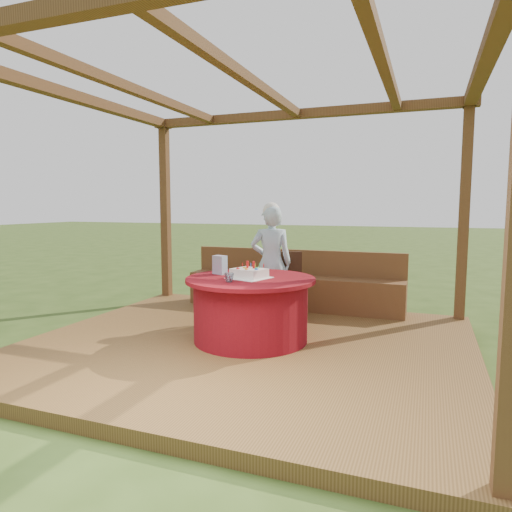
% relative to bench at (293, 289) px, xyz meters
% --- Properties ---
extents(ground, '(60.00, 60.00, 0.00)m').
position_rel_bench_xyz_m(ground, '(0.00, -1.72, -0.38)').
color(ground, '#2F4717').
rests_on(ground, ground).
extents(deck, '(4.50, 4.00, 0.12)m').
position_rel_bench_xyz_m(deck, '(0.00, -1.72, -0.32)').
color(deck, brown).
rests_on(deck, ground).
extents(pergola, '(4.50, 4.00, 2.72)m').
position_rel_bench_xyz_m(pergola, '(0.00, -1.72, 2.02)').
color(pergola, brown).
rests_on(pergola, deck).
extents(bench, '(3.00, 0.42, 0.80)m').
position_rel_bench_xyz_m(bench, '(0.00, 0.00, 0.00)').
color(bench, brown).
rests_on(bench, deck).
extents(table, '(1.35, 1.35, 0.67)m').
position_rel_bench_xyz_m(table, '(0.01, -1.65, 0.08)').
color(table, maroon).
rests_on(table, deck).
extents(chair, '(0.51, 0.51, 0.84)m').
position_rel_bench_xyz_m(chair, '(0.09, -0.58, 0.19)').
color(chair, '#341D10').
rests_on(chair, deck).
extents(elderly_woman, '(0.60, 0.49, 1.46)m').
position_rel_bench_xyz_m(elderly_woman, '(-0.10, -0.66, 0.47)').
color(elderly_woman, '#91BDD7').
rests_on(elderly_woman, deck).
extents(birthday_cake, '(0.47, 0.47, 0.17)m').
position_rel_bench_xyz_m(birthday_cake, '(0.01, -1.68, 0.46)').
color(birthday_cake, white).
rests_on(birthday_cake, table).
extents(gift_bag, '(0.16, 0.13, 0.20)m').
position_rel_bench_xyz_m(gift_bag, '(-0.40, -1.54, 0.51)').
color(gift_bag, '#C37EAA').
rests_on(gift_bag, table).
extents(drinking_glass, '(0.12, 0.12, 0.09)m').
position_rel_bench_xyz_m(drinking_glass, '(-0.09, -1.99, 0.45)').
color(drinking_glass, white).
rests_on(drinking_glass, table).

